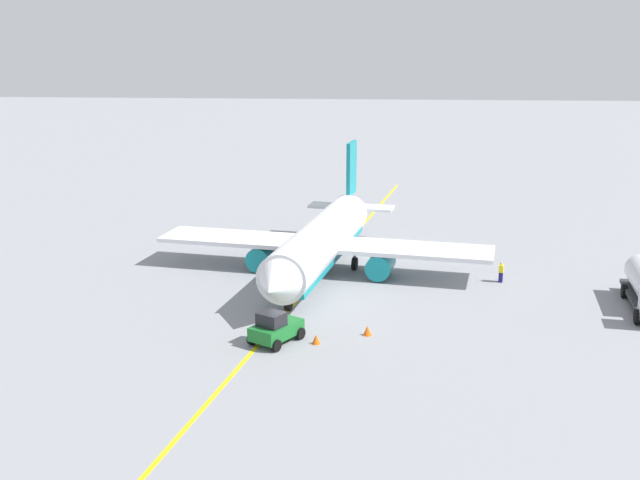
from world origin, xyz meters
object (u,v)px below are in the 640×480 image
at_px(pushback_tug, 275,328).
at_px(safety_cone_wingtip, 367,331).
at_px(safety_cone_nose, 316,339).
at_px(airplane, 321,242).
at_px(refueling_worker, 501,272).

height_order(pushback_tug, safety_cone_wingtip, pushback_tug).
xyz_separation_m(pushback_tug, safety_cone_nose, (0.02, 2.70, -0.69)).
bearing_deg(pushback_tug, airplane, 174.01).
xyz_separation_m(safety_cone_nose, safety_cone_wingtip, (-1.82, 3.33, 0.02)).
bearing_deg(pushback_tug, safety_cone_nose, 89.54).
distance_m(safety_cone_nose, safety_cone_wingtip, 3.79).
relative_size(refueling_worker, safety_cone_nose, 2.71).
height_order(safety_cone_nose, safety_cone_wingtip, safety_cone_wingtip).
height_order(airplane, safety_cone_wingtip, airplane).
xyz_separation_m(pushback_tug, safety_cone_wingtip, (-1.80, 6.03, -0.67)).
height_order(refueling_worker, safety_cone_wingtip, refueling_worker).
xyz_separation_m(pushback_tug, refueling_worker, (-14.73, 16.68, -0.19)).
height_order(pushback_tug, refueling_worker, pushback_tug).
distance_m(airplane, safety_cone_wingtip, 15.20).
xyz_separation_m(airplane, pushback_tug, (16.17, -1.70, -1.69)).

